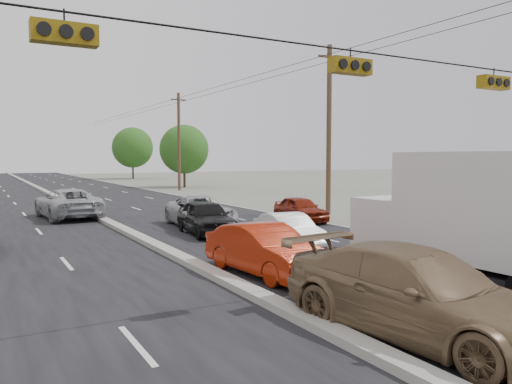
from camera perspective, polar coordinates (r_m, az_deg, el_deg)
ground at (r=11.09m, az=4.21°, el=-14.05°), size 200.00×200.00×0.00m
road_surface at (r=39.36m, az=-20.72°, el=-1.26°), size 20.00×160.00×0.02m
center_median at (r=39.35m, az=-20.73°, el=-1.12°), size 0.50×160.00×0.20m
utility_pole_right_b at (r=30.07m, az=8.33°, el=7.15°), size 1.60×0.30×10.00m
utility_pole_right_c at (r=52.14m, az=-8.80°, el=5.79°), size 1.60×0.30×10.00m
traffic_signals at (r=11.56m, az=10.33°, el=14.21°), size 25.00×0.30×0.54m
tree_right_mid at (r=57.68m, az=-8.21°, el=4.86°), size 5.60×5.60×7.14m
tree_right_far at (r=81.76m, az=-13.93°, el=4.95°), size 6.40×6.40×8.16m
box_truck at (r=14.63m, az=23.91°, el=-2.62°), size 2.66×7.11×3.57m
tan_sedan at (r=10.14m, az=17.96°, el=-11.02°), size 3.10×6.03×1.67m
red_sedan at (r=14.54m, az=1.07°, el=-6.69°), size 1.95×4.58×1.47m
queue_car_a at (r=22.23m, az=-5.72°, el=-2.92°), size 2.23×4.62×1.52m
queue_car_b at (r=18.80m, az=3.81°, el=-4.53°), size 1.84×4.07×1.29m
queue_car_c at (r=24.56m, az=-6.38°, el=-2.30°), size 3.03×5.62×1.50m
queue_car_e at (r=26.59m, az=5.10°, el=-1.99°), size 1.90×4.03×1.33m
oncoming_far at (r=29.91m, az=-20.72°, el=-1.26°), size 3.19×6.15×1.66m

